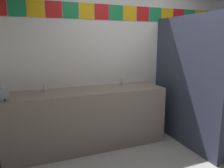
{
  "coord_description": "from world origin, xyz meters",
  "views": [
    {
      "loc": [
        -1.64,
        -1.86,
        1.6
      ],
      "look_at": [
        -0.55,
        0.9,
        1.01
      ],
      "focal_mm": 34.79,
      "sensor_mm": 36.0,
      "label": 1
    }
  ],
  "objects": [
    {
      "name": "wall_back",
      "position": [
        -0.0,
        1.54,
        1.27
      ],
      "size": [
        4.14,
        0.09,
        2.52
      ],
      "color": "white",
      "rests_on": "ground_plane"
    },
    {
      "name": "vanity_counter",
      "position": [
        -0.84,
        1.19,
        0.45
      ],
      "size": [
        2.37,
        0.61,
        0.88
      ],
      "color": "gray",
      "rests_on": "ground_plane"
    },
    {
      "name": "faucet_left",
      "position": [
        -1.43,
        1.28,
        0.94
      ],
      "size": [
        0.04,
        0.1,
        0.14
      ],
      "color": "silver",
      "rests_on": "vanity_counter"
    },
    {
      "name": "faucet_right",
      "position": [
        -0.25,
        1.28,
        0.94
      ],
      "size": [
        0.04,
        0.1,
        0.14
      ],
      "color": "silver",
      "rests_on": "vanity_counter"
    },
    {
      "name": "soap_dispenser",
      "position": [
        -1.91,
        1.01,
        0.96
      ],
      "size": [
        0.09,
        0.09,
        0.16
      ],
      "color": "gray",
      "rests_on": "vanity_counter"
    },
    {
      "name": "stall_divider",
      "position": [
        0.73,
        0.49,
        0.98
      ],
      "size": [
        0.92,
        1.49,
        1.97
      ],
      "color": "#33384C",
      "rests_on": "ground_plane"
    },
    {
      "name": "toilet",
      "position": [
        1.2,
        1.02,
        0.3
      ],
      "size": [
        0.39,
        0.49,
        0.74
      ],
      "color": "white",
      "rests_on": "ground_plane"
    }
  ]
}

